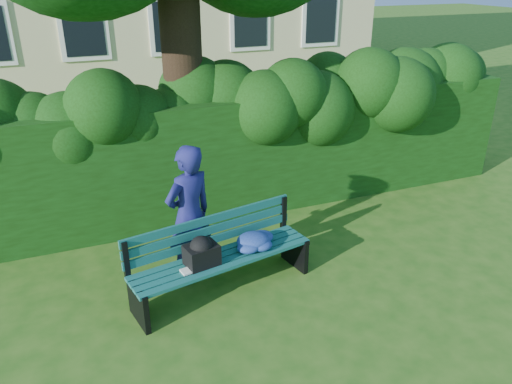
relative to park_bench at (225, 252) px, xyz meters
name	(u,v)px	position (x,y,z in m)	size (l,w,h in m)	color
ground	(274,280)	(0.60, -0.08, -0.50)	(80.00, 80.00, 0.00)	#245614
hedge	(217,155)	(0.60, 2.12, 0.40)	(10.00, 1.00, 1.80)	black
park_bench	(225,252)	(0.00, 0.00, 0.00)	(2.26, 0.96, 0.89)	#0D4539
man_reading	(189,216)	(-0.31, 0.34, 0.37)	(0.64, 0.42, 1.75)	navy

